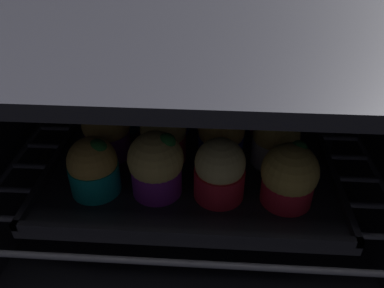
{
  "coord_description": "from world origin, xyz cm",
  "views": [
    {
      "loc": [
        3.02,
        -25.15,
        48.52
      ],
      "look_at": [
        0.0,
        20.87,
        17.57
      ],
      "focal_mm": 36.22,
      "sensor_mm": 36.0,
      "label": 1
    }
  ],
  "objects_px": {
    "muffin_row0_col2": "(220,170)",
    "muffin_row1_col1": "(163,135)",
    "muffin_row1_col0": "(106,129)",
    "muffin_row2_col2": "(222,108)",
    "muffin_row0_col0": "(93,167)",
    "muffin_row1_col3": "(276,140)",
    "muffin_row0_col1": "(156,165)",
    "muffin_row1_col2": "(221,135)",
    "muffin_row0_col3": "(289,176)",
    "muffin_row2_col1": "(169,106)",
    "muffin_row2_col0": "(120,108)",
    "baking_tray": "(192,160)",
    "muffin_row2_col3": "(272,108)"
  },
  "relations": [
    {
      "from": "muffin_row0_col0",
      "to": "muffin_row2_col0",
      "type": "bearing_deg",
      "value": 90.59
    },
    {
      "from": "muffin_row2_col1",
      "to": "muffin_row2_col2",
      "type": "bearing_deg",
      "value": 2.53
    },
    {
      "from": "muffin_row2_col2",
      "to": "muffin_row1_col3",
      "type": "bearing_deg",
      "value": -47.35
    },
    {
      "from": "muffin_row2_col0",
      "to": "muffin_row2_col2",
      "type": "bearing_deg",
      "value": 0.82
    },
    {
      "from": "baking_tray",
      "to": "muffin_row0_col1",
      "type": "relative_size",
      "value": 4.51
    },
    {
      "from": "muffin_row2_col2",
      "to": "baking_tray",
      "type": "bearing_deg",
      "value": -117.61
    },
    {
      "from": "baking_tray",
      "to": "muffin_row2_col1",
      "type": "xyz_separation_m",
      "value": [
        -0.04,
        0.08,
        0.05
      ]
    },
    {
      "from": "baking_tray",
      "to": "muffin_row1_col0",
      "type": "xyz_separation_m",
      "value": [
        -0.12,
        0.0,
        0.05
      ]
    },
    {
      "from": "muffin_row2_col0",
      "to": "muffin_row2_col3",
      "type": "relative_size",
      "value": 0.92
    },
    {
      "from": "baking_tray",
      "to": "muffin_row1_col3",
      "type": "xyz_separation_m",
      "value": [
        0.12,
        -0.0,
        0.04
      ]
    },
    {
      "from": "muffin_row1_col0",
      "to": "muffin_row1_col3",
      "type": "bearing_deg",
      "value": -0.83
    },
    {
      "from": "muffin_row0_col0",
      "to": "muffin_row2_col1",
      "type": "relative_size",
      "value": 0.89
    },
    {
      "from": "muffin_row2_col1",
      "to": "muffin_row0_col3",
      "type": "bearing_deg",
      "value": -44.08
    },
    {
      "from": "muffin_row1_col3",
      "to": "muffin_row2_col0",
      "type": "height_order",
      "value": "same"
    },
    {
      "from": "muffin_row2_col2",
      "to": "muffin_row0_col1",
      "type": "bearing_deg",
      "value": -117.48
    },
    {
      "from": "muffin_row1_col1",
      "to": "muffin_row2_col1",
      "type": "relative_size",
      "value": 0.94
    },
    {
      "from": "muffin_row0_col0",
      "to": "muffin_row0_col3",
      "type": "distance_m",
      "value": 0.24
    },
    {
      "from": "muffin_row0_col0",
      "to": "muffin_row1_col3",
      "type": "relative_size",
      "value": 0.98
    },
    {
      "from": "muffin_row0_col3",
      "to": "muffin_row2_col0",
      "type": "distance_m",
      "value": 0.29
    },
    {
      "from": "muffin_row0_col3",
      "to": "muffin_row2_col0",
      "type": "height_order",
      "value": "muffin_row0_col3"
    },
    {
      "from": "muffin_row0_col1",
      "to": "muffin_row1_col0",
      "type": "distance_m",
      "value": 0.11
    },
    {
      "from": "baking_tray",
      "to": "muffin_row0_col2",
      "type": "bearing_deg",
      "value": -63.64
    },
    {
      "from": "muffin_row1_col2",
      "to": "muffin_row2_col1",
      "type": "relative_size",
      "value": 1.03
    },
    {
      "from": "muffin_row1_col1",
      "to": "muffin_row2_col3",
      "type": "height_order",
      "value": "muffin_row2_col3"
    },
    {
      "from": "muffin_row0_col2",
      "to": "muffin_row1_col1",
      "type": "height_order",
      "value": "same"
    },
    {
      "from": "muffin_row1_col1",
      "to": "muffin_row2_col1",
      "type": "height_order",
      "value": "muffin_row2_col1"
    },
    {
      "from": "muffin_row0_col3",
      "to": "muffin_row2_col3",
      "type": "relative_size",
      "value": 0.94
    },
    {
      "from": "muffin_row1_col1",
      "to": "muffin_row2_col2",
      "type": "height_order",
      "value": "same"
    },
    {
      "from": "muffin_row1_col0",
      "to": "muffin_row2_col1",
      "type": "bearing_deg",
      "value": 42.54
    },
    {
      "from": "muffin_row0_col3",
      "to": "muffin_row1_col0",
      "type": "xyz_separation_m",
      "value": [
        -0.25,
        0.09,
        0.01
      ]
    },
    {
      "from": "muffin_row0_col1",
      "to": "baking_tray",
      "type": "bearing_deg",
      "value": 62.65
    },
    {
      "from": "muffin_row1_col2",
      "to": "muffin_row2_col0",
      "type": "xyz_separation_m",
      "value": [
        -0.16,
        0.08,
        -0.0
      ]
    },
    {
      "from": "baking_tray",
      "to": "muffin_row1_col2",
      "type": "xyz_separation_m",
      "value": [
        0.04,
        -0.0,
        0.05
      ]
    },
    {
      "from": "muffin_row0_col1",
      "to": "muffin_row1_col2",
      "type": "height_order",
      "value": "muffin_row1_col2"
    },
    {
      "from": "muffin_row0_col3",
      "to": "muffin_row0_col0",
      "type": "bearing_deg",
      "value": 179.04
    },
    {
      "from": "muffin_row0_col0",
      "to": "muffin_row0_col1",
      "type": "bearing_deg",
      "value": 2.02
    },
    {
      "from": "muffin_row0_col1",
      "to": "muffin_row2_col0",
      "type": "relative_size",
      "value": 1.09
    },
    {
      "from": "muffin_row1_col0",
      "to": "muffin_row1_col1",
      "type": "bearing_deg",
      "value": -2.93
    },
    {
      "from": "muffin_row1_col2",
      "to": "muffin_row2_col2",
      "type": "height_order",
      "value": "muffin_row1_col2"
    },
    {
      "from": "baking_tray",
      "to": "muffin_row2_col1",
      "type": "relative_size",
      "value": 4.51
    },
    {
      "from": "muffin_row0_col3",
      "to": "muffin_row1_col2",
      "type": "height_order",
      "value": "muffin_row1_col2"
    },
    {
      "from": "muffin_row0_col0",
      "to": "muffin_row1_col1",
      "type": "relative_size",
      "value": 0.95
    },
    {
      "from": "muffin_row1_col0",
      "to": "baking_tray",
      "type": "bearing_deg",
      "value": -0.83
    },
    {
      "from": "muffin_row0_col1",
      "to": "muffin_row2_col2",
      "type": "relative_size",
      "value": 1.07
    },
    {
      "from": "baking_tray",
      "to": "muffin_row0_col0",
      "type": "relative_size",
      "value": 5.06
    },
    {
      "from": "muffin_row0_col2",
      "to": "muffin_row1_col0",
      "type": "xyz_separation_m",
      "value": [
        -0.16,
        0.08,
        0.0
      ]
    },
    {
      "from": "muffin_row0_col0",
      "to": "muffin_row1_col0",
      "type": "height_order",
      "value": "muffin_row1_col0"
    },
    {
      "from": "muffin_row1_col0",
      "to": "muffin_row2_col2",
      "type": "relative_size",
      "value": 1.08
    },
    {
      "from": "muffin_row1_col0",
      "to": "muffin_row1_col2",
      "type": "bearing_deg",
      "value": -1.03
    },
    {
      "from": "muffin_row0_col1",
      "to": "muffin_row1_col0",
      "type": "bearing_deg",
      "value": 136.47
    }
  ]
}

